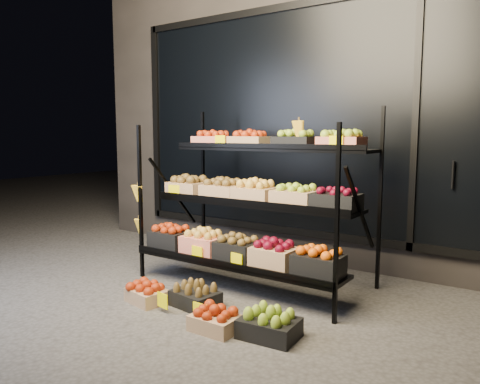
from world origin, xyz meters
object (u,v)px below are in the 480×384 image
Objects in this scene: floor_crate_left at (147,293)px; floor_crate_midleft at (195,296)px; display_rack at (251,202)px; floor_crate_midright at (215,320)px.

floor_crate_left is 0.92× the size of floor_crate_midleft.
floor_crate_left is at bearing -116.39° from display_rack.
display_rack is 1.02m from floor_crate_midleft.
floor_crate_midleft is at bearing 33.74° from floor_crate_left.
display_rack is 6.47× the size of floor_crate_midright.
floor_crate_midleft is at bearing -94.28° from display_rack.
floor_crate_left is at bearing 171.02° from floor_crate_midright.
display_rack is 1.23m from floor_crate_left.
floor_crate_midleft is 0.52m from floor_crate_midright.
floor_crate_midright is at bearing -70.14° from display_rack.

